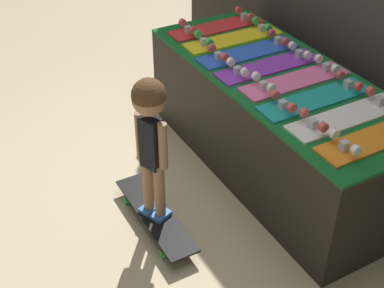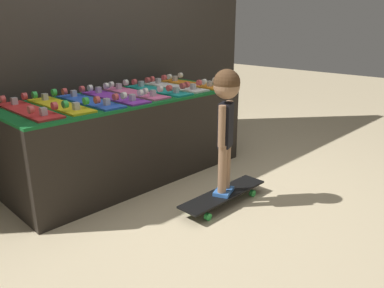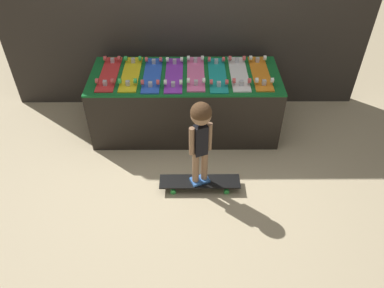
{
  "view_description": "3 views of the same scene",
  "coord_description": "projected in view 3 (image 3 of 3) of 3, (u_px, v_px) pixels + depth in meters",
  "views": [
    {
      "loc": [
        2.34,
        -1.38,
        2.32
      ],
      "look_at": [
        0.06,
        -0.12,
        0.45
      ],
      "focal_mm": 50.0,
      "sensor_mm": 36.0,
      "label": 1
    },
    {
      "loc": [
        -1.84,
        -2.04,
        1.31
      ],
      "look_at": [
        0.12,
        -0.12,
        0.41
      ],
      "focal_mm": 35.0,
      "sensor_mm": 36.0,
      "label": 2
    },
    {
      "loc": [
        0.06,
        -2.99,
        2.76
      ],
      "look_at": [
        0.07,
        -0.19,
        0.37
      ],
      "focal_mm": 35.0,
      "sensor_mm": 36.0,
      "label": 3
    }
  ],
  "objects": [
    {
      "name": "skateboard_orange_on_rack",
      "position": [
        260.0,
        72.0,
        4.03
      ],
      "size": [
        0.19,
        0.73,
        0.09
      ],
      "color": "orange",
      "rests_on": "display_rack"
    },
    {
      "name": "ground_plane",
      "position": [
        185.0,
        159.0,
        4.06
      ],
      "size": [
        16.0,
        16.0,
        0.0
      ],
      "primitive_type": "plane",
      "color": "beige"
    },
    {
      "name": "skateboard_pink_on_rack",
      "position": [
        196.0,
        73.0,
        4.03
      ],
      "size": [
        0.19,
        0.73,
        0.09
      ],
      "color": "pink",
      "rests_on": "display_rack"
    },
    {
      "name": "skateboard_blue_on_rack",
      "position": [
        152.0,
        74.0,
        4.0
      ],
      "size": [
        0.19,
        0.73,
        0.09
      ],
      "color": "blue",
      "rests_on": "display_rack"
    },
    {
      "name": "back_wall",
      "position": [
        185.0,
        3.0,
        4.12
      ],
      "size": [
        4.3,
        0.1,
        2.53
      ],
      "color": "#332D28",
      "rests_on": "ground_plane"
    },
    {
      "name": "skateboard_red_on_rack",
      "position": [
        109.0,
        73.0,
        4.02
      ],
      "size": [
        0.19,
        0.73,
        0.09
      ],
      "color": "red",
      "rests_on": "display_rack"
    },
    {
      "name": "skateboard_on_floor",
      "position": [
        200.0,
        182.0,
        3.69
      ],
      "size": [
        0.79,
        0.19,
        0.09
      ],
      "color": "black",
      "rests_on": "ground_plane"
    },
    {
      "name": "skateboard_purple_on_rack",
      "position": [
        174.0,
        74.0,
        4.0
      ],
      "size": [
        0.19,
        0.73,
        0.09
      ],
      "color": "purple",
      "rests_on": "display_rack"
    },
    {
      "name": "skateboard_teal_on_rack",
      "position": [
        217.0,
        74.0,
        4.01
      ],
      "size": [
        0.19,
        0.73,
        0.09
      ],
      "color": "teal",
      "rests_on": "display_rack"
    },
    {
      "name": "child",
      "position": [
        201.0,
        130.0,
        3.27
      ],
      "size": [
        0.21,
        0.19,
        0.92
      ],
      "rotation": [
        0.0,
        0.0,
        0.39
      ],
      "color": "#3870C6",
      "rests_on": "skateboard_on_floor"
    },
    {
      "name": "display_rack",
      "position": [
        185.0,
        102.0,
        4.26
      ],
      "size": [
        2.05,
        0.83,
        0.71
      ],
      "color": "black",
      "rests_on": "ground_plane"
    },
    {
      "name": "skateboard_white_on_rack",
      "position": [
        239.0,
        73.0,
        4.03
      ],
      "size": [
        0.19,
        0.73,
        0.09
      ],
      "color": "white",
      "rests_on": "display_rack"
    },
    {
      "name": "skateboard_yellow_on_rack",
      "position": [
        131.0,
        73.0,
        4.02
      ],
      "size": [
        0.19,
        0.73,
        0.09
      ],
      "color": "yellow",
      "rests_on": "display_rack"
    }
  ]
}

